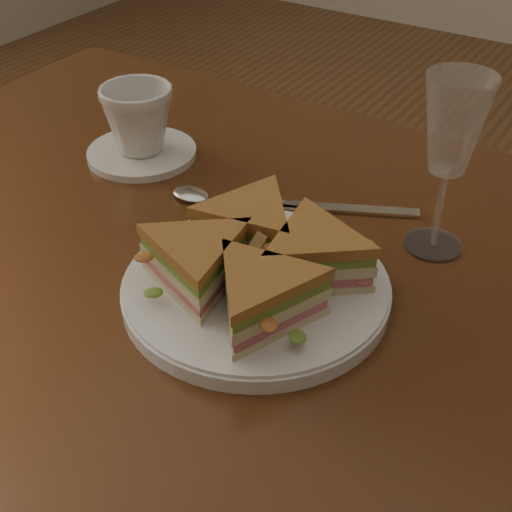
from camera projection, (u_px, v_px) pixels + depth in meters
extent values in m
cube|color=#351A0C|center=(247.00, 274.00, 0.79)|extent=(1.20, 0.80, 0.04)
cylinder|color=black|center=(120.00, 247.00, 1.48)|extent=(0.06, 0.06, 0.71)
cylinder|color=silver|center=(256.00, 289.00, 0.72)|extent=(0.27, 0.27, 0.02)
cube|color=silver|center=(266.00, 206.00, 0.86)|extent=(0.13, 0.05, 0.00)
ellipsoid|color=silver|center=(191.00, 195.00, 0.88)|extent=(0.05, 0.03, 0.01)
cube|color=silver|center=(335.00, 209.00, 0.86)|extent=(0.19, 0.10, 0.00)
cube|color=silver|center=(261.00, 204.00, 0.86)|extent=(0.05, 0.03, 0.00)
cylinder|color=white|center=(433.00, 245.00, 0.80)|extent=(0.07, 0.07, 0.00)
cylinder|color=white|center=(439.00, 208.00, 0.77)|extent=(0.01, 0.01, 0.09)
cone|color=white|center=(454.00, 125.00, 0.71)|extent=(0.07, 0.07, 0.10)
cylinder|color=silver|center=(142.00, 153.00, 0.96)|extent=(0.15, 0.15, 0.01)
imported|color=silver|center=(138.00, 119.00, 0.93)|extent=(0.10, 0.10, 0.09)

